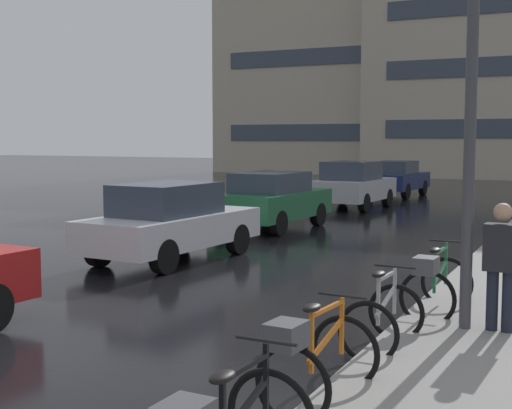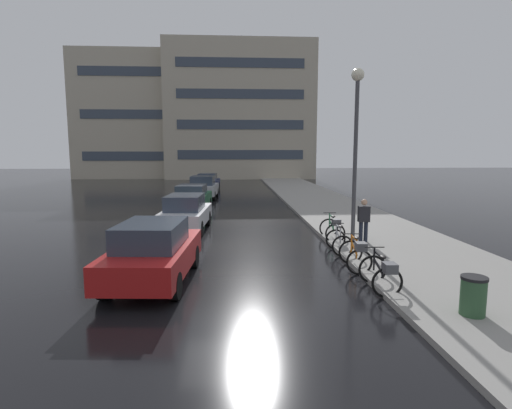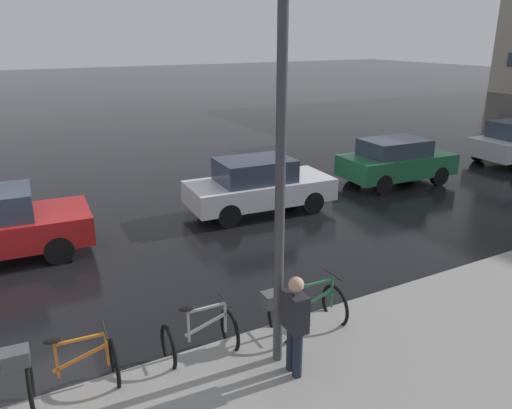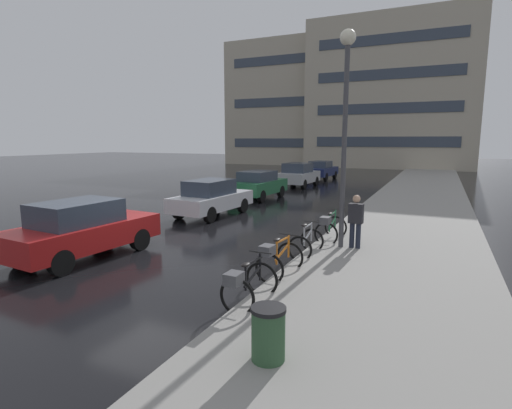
% 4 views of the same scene
% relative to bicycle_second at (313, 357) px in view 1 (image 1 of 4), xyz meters
% --- Properties ---
extents(bicycle_second, '(0.82, 1.46, 0.99)m').
position_rel_bicycle_second_xyz_m(bicycle_second, '(0.00, 0.00, 0.00)').
color(bicycle_second, black).
rests_on(bicycle_second, ground).
extents(bicycle_third, '(0.74, 1.09, 0.97)m').
position_rel_bicycle_second_xyz_m(bicycle_third, '(0.06, 2.02, -0.11)').
color(bicycle_third, black).
rests_on(bicycle_third, ground).
extents(bicycle_farthest, '(0.78, 1.44, 1.01)m').
position_rel_bicycle_second_xyz_m(bicycle_farthest, '(0.28, 3.73, 0.00)').
color(bicycle_farthest, black).
rests_on(bicycle_farthest, ground).
extents(car_white, '(2.01, 4.21, 1.55)m').
position_rel_bicycle_second_xyz_m(car_white, '(-5.47, 6.12, 0.28)').
color(car_white, silver).
rests_on(car_white, ground).
extents(car_green, '(2.02, 3.91, 1.53)m').
position_rel_bicycle_second_xyz_m(car_green, '(-5.73, 11.53, 0.29)').
color(car_green, '#1E6038').
rests_on(car_green, ground).
extents(car_silver, '(2.11, 3.83, 1.64)m').
position_rel_bicycle_second_xyz_m(car_silver, '(-5.56, 17.78, 0.32)').
color(car_silver, '#B2B5BA').
rests_on(car_silver, ground).
extents(car_navy, '(2.02, 3.92, 1.49)m').
position_rel_bicycle_second_xyz_m(car_navy, '(-5.58, 23.58, 0.25)').
color(car_navy, navy).
rests_on(car_navy, ground).
extents(pedestrian, '(0.41, 0.26, 1.68)m').
position_rel_bicycle_second_xyz_m(pedestrian, '(1.20, 3.01, 0.45)').
color(pedestrian, '#1E2333').
rests_on(pedestrian, ground).
extents(building_facade_side, '(16.87, 7.27, 15.57)m').
position_rel_bicycle_second_xyz_m(building_facade_side, '(-14.58, 42.38, 7.29)').
color(building_facade_side, '#B2A893').
rests_on(building_facade_side, ground).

